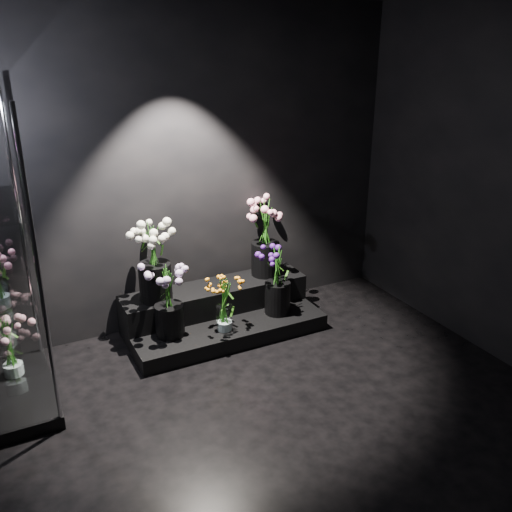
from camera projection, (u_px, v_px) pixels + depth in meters
floor at (300, 440)px, 3.82m from camera, size 4.00×4.00×0.00m
wall_back at (186, 172)px, 4.95m from camera, size 4.00×0.00×4.00m
display_riser at (220, 312)px, 5.19m from camera, size 1.72×0.77×0.38m
bouquet_orange_bells at (224, 304)px, 4.83m from camera, size 0.33×0.33×0.48m
bouquet_lilac at (168, 296)px, 4.70m from camera, size 0.43×0.43×0.63m
bouquet_purple at (278, 277)px, 5.09m from camera, size 0.41×0.41×0.63m
bouquet_cream_roses at (154, 258)px, 4.79m from camera, size 0.41×0.41×0.69m
bouquet_pink_roses at (265, 235)px, 5.29m from camera, size 0.38×0.38×0.73m
bouquet_case_base_pink at (9, 345)px, 4.26m from camera, size 0.38×0.38×0.49m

